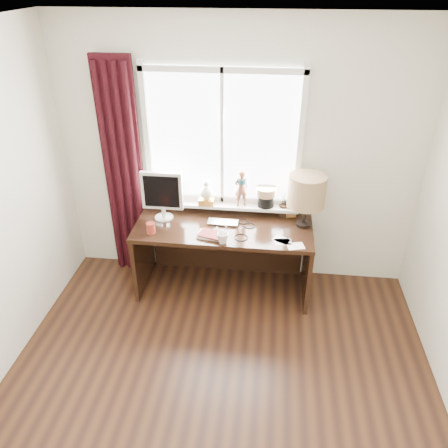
# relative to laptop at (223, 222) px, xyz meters

# --- Properties ---
(floor) EXTENTS (3.50, 4.00, 0.00)m
(floor) POSITION_rel_laptop_xyz_m (0.11, -1.68, -0.76)
(floor) COLOR #412413
(floor) RESTS_ON ground
(ceiling) EXTENTS (3.50, 4.00, 0.00)m
(ceiling) POSITION_rel_laptop_xyz_m (0.11, -1.68, 1.84)
(ceiling) COLOR white
(ceiling) RESTS_ON wall_back
(wall_back) EXTENTS (3.50, 0.00, 2.60)m
(wall_back) POSITION_rel_laptop_xyz_m (0.11, 0.32, 0.54)
(wall_back) COLOR silver
(wall_back) RESTS_ON ground
(laptop) EXTENTS (0.30, 0.20, 0.02)m
(laptop) POSITION_rel_laptop_xyz_m (0.00, 0.00, 0.00)
(laptop) COLOR silver
(laptop) RESTS_ON desk
(mug) EXTENTS (0.14, 0.14, 0.11)m
(mug) POSITION_rel_laptop_xyz_m (0.03, -0.34, 0.04)
(mug) COLOR white
(mug) RESTS_ON desk
(red_cup) EXTENTS (0.08, 0.08, 0.11)m
(red_cup) POSITION_rel_laptop_xyz_m (-0.65, -0.25, 0.04)
(red_cup) COLOR maroon
(red_cup) RESTS_ON desk
(window) EXTENTS (1.52, 0.20, 1.40)m
(window) POSITION_rel_laptop_xyz_m (-0.03, 0.27, 0.55)
(window) COLOR white
(window) RESTS_ON ground
(curtain) EXTENTS (0.38, 0.09, 2.25)m
(curtain) POSITION_rel_laptop_xyz_m (-1.03, 0.23, 0.35)
(curtain) COLOR black
(curtain) RESTS_ON floor
(desk) EXTENTS (1.70, 0.70, 0.75)m
(desk) POSITION_rel_laptop_xyz_m (0.01, 0.05, -0.26)
(desk) COLOR black
(desk) RESTS_ON floor
(monitor) EXTENTS (0.40, 0.18, 0.49)m
(monitor) POSITION_rel_laptop_xyz_m (-0.59, 0.04, 0.27)
(monitor) COLOR beige
(monitor) RESTS_ON desk
(notebook_stack) EXTENTS (0.25, 0.20, 0.03)m
(notebook_stack) POSITION_rel_laptop_xyz_m (-0.09, -0.24, 0.00)
(notebook_stack) COLOR beige
(notebook_stack) RESTS_ON desk
(brush_holder) EXTENTS (0.09, 0.09, 0.25)m
(brush_holder) POSITION_rel_laptop_xyz_m (0.58, 0.23, 0.05)
(brush_holder) COLOR black
(brush_holder) RESTS_ON desk
(icon_frame) EXTENTS (0.10, 0.04, 0.13)m
(icon_frame) POSITION_rel_laptop_xyz_m (0.65, 0.19, 0.05)
(icon_frame) COLOR gold
(icon_frame) RESTS_ON desk
(table_lamp) EXTENTS (0.35, 0.35, 0.52)m
(table_lamp) POSITION_rel_laptop_xyz_m (0.77, 0.05, 0.35)
(table_lamp) COLOR black
(table_lamp) RESTS_ON desk
(loose_papers) EXTENTS (0.30, 0.25, 0.00)m
(loose_papers) POSITION_rel_laptop_xyz_m (0.61, -0.27, -0.01)
(loose_papers) COLOR white
(loose_papers) RESTS_ON desk
(desk_cables) EXTENTS (0.21, 0.44, 0.01)m
(desk_cables) POSITION_rel_laptop_xyz_m (0.21, -0.10, -0.01)
(desk_cables) COLOR black
(desk_cables) RESTS_ON desk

